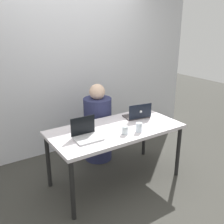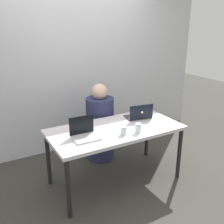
{
  "view_description": "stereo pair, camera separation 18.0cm",
  "coord_description": "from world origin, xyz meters",
  "px_view_note": "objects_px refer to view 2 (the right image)",
  "views": [
    {
      "loc": [
        -1.62,
        -2.4,
        1.95
      ],
      "look_at": [
        0.0,
        0.08,
        0.91
      ],
      "focal_mm": 42.0,
      "sensor_mm": 36.0,
      "label": 1
    },
    {
      "loc": [
        -1.46,
        -2.49,
        1.95
      ],
      "look_at": [
        0.0,
        0.08,
        0.91
      ],
      "focal_mm": 42.0,
      "sensor_mm": 36.0,
      "label": 2
    }
  ],
  "objects_px": {
    "laptop_front_left": "(84,133)",
    "water_glass_right": "(138,129)",
    "person_at_center": "(100,126)",
    "water_glass_center": "(124,131)",
    "laptop_back_right": "(139,115)"
  },
  "relations": [
    {
      "from": "person_at_center",
      "to": "laptop_back_right",
      "type": "xyz_separation_m",
      "value": [
        0.33,
        -0.49,
        0.27
      ]
    },
    {
      "from": "laptop_front_left",
      "to": "water_glass_center",
      "type": "height_order",
      "value": "laptop_front_left"
    },
    {
      "from": "person_at_center",
      "to": "water_glass_right",
      "type": "bearing_deg",
      "value": 87.71
    },
    {
      "from": "laptop_back_right",
      "to": "water_glass_right",
      "type": "height_order",
      "value": "laptop_back_right"
    },
    {
      "from": "laptop_back_right",
      "to": "water_glass_right",
      "type": "relative_size",
      "value": 3.31
    },
    {
      "from": "water_glass_right",
      "to": "laptop_front_left",
      "type": "bearing_deg",
      "value": 163.46
    },
    {
      "from": "laptop_front_left",
      "to": "person_at_center",
      "type": "bearing_deg",
      "value": 53.0
    },
    {
      "from": "laptop_front_left",
      "to": "water_glass_right",
      "type": "relative_size",
      "value": 2.75
    },
    {
      "from": "laptop_front_left",
      "to": "water_glass_right",
      "type": "bearing_deg",
      "value": -15.16
    },
    {
      "from": "person_at_center",
      "to": "water_glass_center",
      "type": "height_order",
      "value": "person_at_center"
    },
    {
      "from": "person_at_center",
      "to": "laptop_back_right",
      "type": "relative_size",
      "value": 3.19
    },
    {
      "from": "water_glass_right",
      "to": "water_glass_center",
      "type": "bearing_deg",
      "value": 168.33
    },
    {
      "from": "laptop_back_right",
      "to": "water_glass_center",
      "type": "relative_size",
      "value": 3.76
    },
    {
      "from": "person_at_center",
      "to": "water_glass_right",
      "type": "xyz_separation_m",
      "value": [
        0.05,
        -0.86,
        0.27
      ]
    },
    {
      "from": "water_glass_right",
      "to": "water_glass_center",
      "type": "distance_m",
      "value": 0.18
    }
  ]
}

